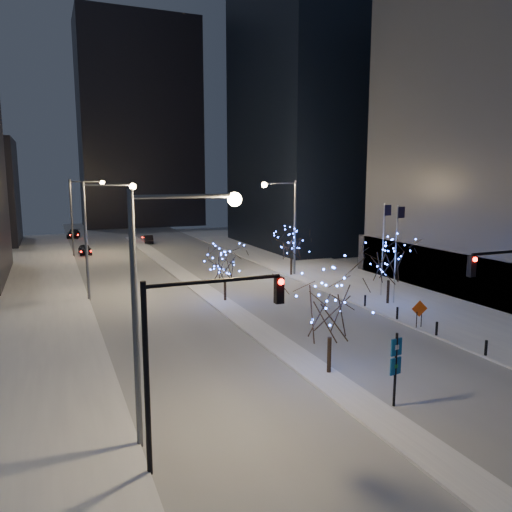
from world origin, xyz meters
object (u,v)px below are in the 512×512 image
street_lamp_w_mid (98,224)px  street_lamp_east (287,215)px  traffic_signal_west (190,340)px  car_far (74,234)px  holiday_tree_plaza_far (291,244)px  street_lamp_w_near (162,282)px  wayfinding_sign (396,362)px  car_mid (148,239)px  street_lamp_w_far (80,207)px  holiday_tree_plaza_near (389,259)px  holiday_tree_median_near (330,304)px  car_near (85,250)px  holiday_tree_median_far (225,264)px  construction_sign (419,311)px

street_lamp_w_mid → street_lamp_east: size_ratio=1.00×
traffic_signal_west → car_far: bearing=90.4°
holiday_tree_plaza_far → street_lamp_w_mid: bearing=-171.9°
car_far → holiday_tree_plaza_far: size_ratio=0.88×
street_lamp_w_near → wayfinding_sign: street_lamp_w_near is taller
car_mid → car_far: bearing=-40.6°
street_lamp_w_far → holiday_tree_plaza_near: size_ratio=1.74×
street_lamp_w_near → wayfinding_sign: size_ratio=2.86×
street_lamp_east → holiday_tree_plaza_near: (2.39, -13.91, -2.66)m
street_lamp_east → car_mid: bearing=105.2°
street_lamp_w_far → holiday_tree_plaza_far: street_lamp_w_far is taller
holiday_tree_median_near → street_lamp_w_far: bearing=101.4°
street_lamp_w_mid → car_near: (0.43, 26.45, -5.84)m
street_lamp_w_near → street_lamp_east: 33.85m
holiday_tree_median_near → wayfinding_sign: holiday_tree_median_near is taller
holiday_tree_plaza_far → traffic_signal_west: bearing=-122.5°
street_lamp_w_near → street_lamp_w_mid: same height
car_far → holiday_tree_plaza_far: holiday_tree_plaza_far is taller
traffic_signal_west → car_far: 73.43m
street_lamp_w_near → car_near: (0.43, 51.45, -5.84)m
street_lamp_w_near → wayfinding_sign: (10.28, -1.00, -4.36)m
street_lamp_w_mid → street_lamp_w_far: (0.00, 25.00, 0.00)m
car_mid → car_far: size_ratio=0.84×
street_lamp_w_mid → holiday_tree_plaza_near: street_lamp_w_mid is taller
street_lamp_w_far → traffic_signal_west: 52.04m
traffic_signal_west → holiday_tree_median_far: (8.94, 22.14, -1.55)m
street_lamp_w_mid → traffic_signal_west: bearing=-88.9°
holiday_tree_plaza_near → holiday_tree_plaza_far: size_ratio=1.11×
car_mid → wayfinding_sign: bearing=97.5°
traffic_signal_west → holiday_tree_plaza_near: bearing=37.6°
street_lamp_w_near → car_far: 71.55m
street_lamp_w_mid → holiday_tree_plaza_far: 19.87m
street_lamp_east → car_near: street_lamp_east is taller
car_mid → holiday_tree_median_far: size_ratio=0.82×
holiday_tree_median_near → holiday_tree_plaza_far: bearing=67.7°
car_mid → holiday_tree_plaza_far: 33.18m
holiday_tree_median_near → construction_sign: size_ratio=3.31×
street_lamp_w_far → holiday_tree_median_far: street_lamp_w_far is taller
street_lamp_w_mid → street_lamp_east: bearing=9.0°
street_lamp_w_far → traffic_signal_west: (0.50, -52.00, -1.74)m
car_near → holiday_tree_median_near: (9.01, -48.10, 3.19)m
street_lamp_w_near → street_lamp_east: (19.02, 28.00, -0.05)m
car_mid → construction_sign: size_ratio=2.01×
holiday_tree_plaza_far → wayfinding_sign: holiday_tree_plaza_far is taller
car_near → car_far: bearing=90.4°
car_far → wayfinding_sign: (10.34, -72.31, 1.48)m
car_near → car_far: size_ratio=0.86×
car_far → street_lamp_w_mid: bearing=-80.6°
street_lamp_w_near → car_far: (-0.06, 71.31, -5.84)m
wayfinding_sign → car_mid: bearing=81.4°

